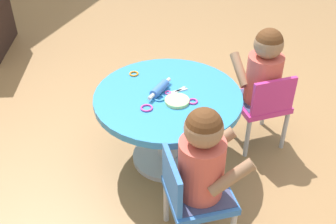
# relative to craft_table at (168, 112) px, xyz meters

# --- Properties ---
(ground_plane) EXTENTS (10.00, 10.00, 0.00)m
(ground_plane) POSITION_rel_craft_table_xyz_m (0.00, 0.00, -0.35)
(ground_plane) COLOR #9E7247
(craft_table) EXTENTS (0.84, 0.84, 0.48)m
(craft_table) POSITION_rel_craft_table_xyz_m (0.00, 0.00, 0.00)
(craft_table) COLOR silver
(craft_table) RESTS_ON ground
(child_chair_left) EXTENTS (0.42, 0.42, 0.54)m
(child_chair_left) POSITION_rel_craft_table_xyz_m (-0.51, -0.32, -0.05)
(child_chair_left) COLOR #B7B7BC
(child_chair_left) RESTS_ON ground
(seated_child_left) EXTENTS (0.42, 0.44, 0.51)m
(seated_child_left) POSITION_rel_craft_table_xyz_m (-0.48, -0.36, 0.18)
(seated_child_left) COLOR #3F4772
(seated_child_left) RESTS_ON ground
(child_chair_right) EXTENTS (0.42, 0.42, 0.54)m
(child_chair_right) POSITION_rel_craft_table_xyz_m (0.35, -0.48, -0.05)
(child_chair_right) COLOR #B7B7BC
(child_chair_right) RESTS_ON ground
(seated_child_right) EXTENTS (0.44, 0.43, 0.51)m
(seated_child_right) POSITION_rel_craft_table_xyz_m (0.39, -0.46, 0.18)
(seated_child_right) COLOR #3F4772
(seated_child_right) RESTS_ON ground
(rolling_pin) EXTENTS (0.23, 0.07, 0.05)m
(rolling_pin) POSITION_rel_craft_table_xyz_m (0.01, 0.05, 0.15)
(rolling_pin) COLOR #3F72CC
(rolling_pin) RESTS_ON craft_table
(craft_scissors) EXTENTS (0.14, 0.12, 0.01)m
(craft_scissors) POSITION_rel_craft_table_xyz_m (0.03, -0.02, 0.12)
(craft_scissors) COLOR silver
(craft_scissors) RESTS_ON craft_table
(playdough_blob_0) EXTENTS (0.14, 0.14, 0.02)m
(playdough_blob_0) POSITION_rel_craft_table_xyz_m (-0.05, -0.07, 0.13)
(playdough_blob_0) COLOR #B2E58C
(playdough_blob_0) RESTS_ON craft_table
(cookie_cutter_0) EXTENTS (0.06, 0.06, 0.01)m
(cookie_cutter_0) POSITION_rel_craft_table_xyz_m (-0.02, -0.15, 0.13)
(cookie_cutter_0) COLOR #D83FA5
(cookie_cutter_0) RESTS_ON craft_table
(cookie_cutter_1) EXTENTS (0.06, 0.06, 0.01)m
(cookie_cutter_1) POSITION_rel_craft_table_xyz_m (-0.05, 0.03, 0.13)
(cookie_cutter_1) COLOR #3F99D8
(cookie_cutter_1) RESTS_ON craft_table
(cookie_cutter_2) EXTENTS (0.07, 0.07, 0.01)m
(cookie_cutter_2) POSITION_rel_craft_table_xyz_m (-0.16, 0.06, 0.13)
(cookie_cutter_2) COLOR #D83FA5
(cookie_cutter_2) RESTS_ON craft_table
(cookie_cutter_3) EXTENTS (0.06, 0.06, 0.01)m
(cookie_cutter_3) POSITION_rel_craft_table_xyz_m (0.13, 0.27, 0.13)
(cookie_cutter_3) COLOR orange
(cookie_cutter_3) RESTS_ON craft_table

